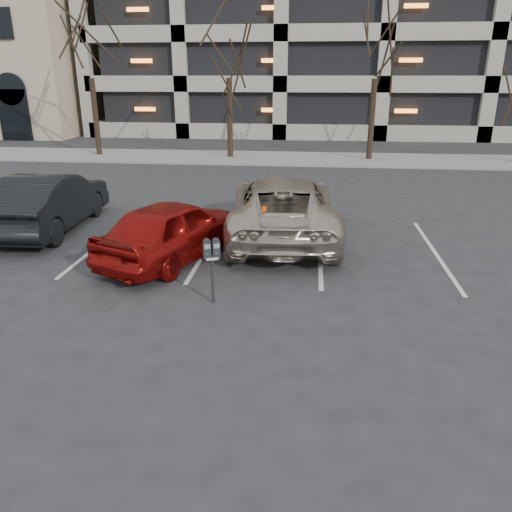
% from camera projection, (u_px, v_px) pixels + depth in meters
% --- Properties ---
extents(ground, '(140.00, 140.00, 0.00)m').
position_uv_depth(ground, '(254.00, 282.00, 10.44)').
color(ground, '#28282B').
rests_on(ground, ground).
extents(sidewalk, '(80.00, 4.00, 0.12)m').
position_uv_depth(sidewalk, '(289.00, 158.00, 25.36)').
color(sidewalk, gray).
rests_on(sidewalk, ground).
extents(stall_lines, '(16.90, 5.20, 0.00)m').
position_uv_depth(stall_lines, '(209.00, 245.00, 12.72)').
color(stall_lines, silver).
rests_on(stall_lines, ground).
extents(parking_garage, '(52.00, 20.00, 19.00)m').
position_uv_depth(parking_garage, '(461.00, 1.00, 37.64)').
color(parking_garage, black).
rests_on(parking_garage, ground).
extents(tree_a, '(3.82, 3.82, 8.69)m').
position_uv_depth(tree_a, '(86.00, 26.00, 24.22)').
color(tree_a, black).
rests_on(tree_a, ground).
extents(tree_b, '(3.83, 3.83, 8.71)m').
position_uv_depth(tree_b, '(228.00, 24.00, 23.51)').
color(tree_b, black).
rests_on(tree_b, ground).
extents(tree_c, '(3.81, 3.81, 8.66)m').
position_uv_depth(tree_c, '(379.00, 24.00, 22.82)').
color(tree_c, black).
rests_on(tree_c, ground).
extents(parking_meter, '(0.34, 0.22, 1.25)m').
position_uv_depth(parking_meter, '(212.00, 255.00, 9.21)').
color(parking_meter, black).
rests_on(parking_meter, ground).
extents(suv_silver, '(3.06, 5.97, 1.62)m').
position_uv_depth(suv_silver, '(283.00, 207.00, 13.14)').
color(suv_silver, beige).
rests_on(suv_silver, ground).
extents(car_red, '(3.23, 4.54, 1.43)m').
position_uv_depth(car_red, '(174.00, 229.00, 11.56)').
color(car_red, '#9C100E').
rests_on(car_red, ground).
extents(car_dark, '(1.94, 4.91, 1.59)m').
position_uv_depth(car_dark, '(49.00, 202.00, 13.75)').
color(car_dark, black).
rests_on(car_dark, ground).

